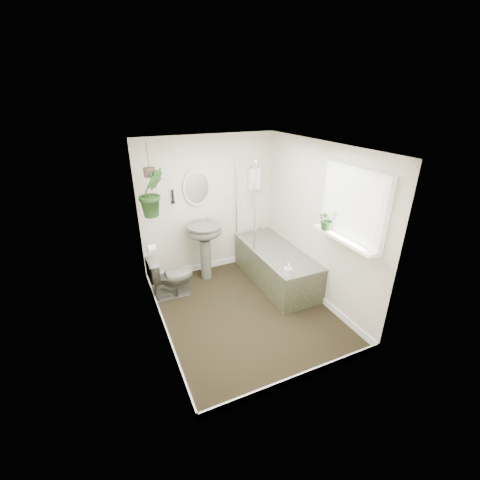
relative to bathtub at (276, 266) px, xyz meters
name	(u,v)px	position (x,y,z in m)	size (l,w,h in m)	color
floor	(244,310)	(-0.80, -0.50, -0.30)	(2.30, 2.80, 0.02)	black
ceiling	(245,145)	(-0.80, -0.50, 2.02)	(2.30, 2.80, 0.02)	white
wall_back	(209,206)	(-0.80, 0.91, 0.86)	(2.30, 0.02, 2.30)	#EFE6CE
wall_front	(308,293)	(-0.80, -1.91, 0.86)	(2.30, 0.02, 2.30)	#EFE6CE
wall_left	(155,254)	(-1.96, -0.50, 0.86)	(0.02, 2.80, 2.30)	#EFE6CE
wall_right	(318,224)	(0.36, -0.50, 0.86)	(0.02, 2.80, 2.30)	#EFE6CE
skirting	(244,307)	(-0.80, -0.50, -0.24)	(2.30, 2.80, 0.10)	white
bathtub	(276,266)	(0.00, 0.00, 0.00)	(0.72, 1.72, 0.58)	#535347
bath_screen	(245,202)	(-0.33, 0.49, 0.99)	(0.04, 0.72, 1.40)	silver
shower_box	(254,178)	(0.00, 0.84, 1.26)	(0.20, 0.10, 0.35)	white
oval_mirror	(197,187)	(-1.00, 0.87, 1.21)	(0.46, 0.03, 0.62)	beige
wall_sconce	(173,197)	(-1.40, 0.86, 1.11)	(0.04, 0.04, 0.22)	black
toilet_roll_holder	(151,248)	(-1.90, 0.20, 0.61)	(0.11, 0.11, 0.11)	white
window_recess	(353,205)	(0.29, -1.20, 1.36)	(0.08, 1.00, 0.90)	white
window_sill	(344,239)	(0.22, -1.20, 0.94)	(0.18, 1.00, 0.04)	white
window_blinds	(351,206)	(0.24, -1.20, 1.36)	(0.01, 0.86, 0.76)	white
toilet	(171,276)	(-1.65, 0.29, 0.05)	(0.38, 0.66, 0.68)	#535347
pedestal_sink	(205,252)	(-1.00, 0.60, 0.19)	(0.57, 0.48, 0.97)	#535347
sill_plant	(327,220)	(0.18, -0.90, 1.09)	(0.24, 0.21, 0.26)	black
hanging_plant	(152,193)	(-1.77, 0.45, 1.33)	(0.38, 0.30, 0.68)	black
soap_bottle	(288,271)	(-0.29, -0.79, 0.39)	(0.09, 0.10, 0.21)	black
hanging_pot	(149,172)	(-1.77, 0.45, 1.61)	(0.16, 0.16, 0.12)	#46322B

